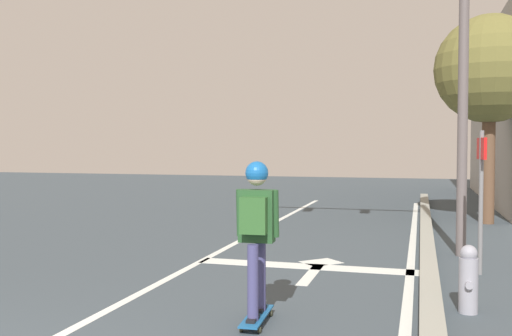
{
  "coord_description": "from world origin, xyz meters",
  "views": [
    {
      "loc": [
        3.38,
        -2.59,
        1.8
      ],
      "look_at": [
        1.2,
        5.0,
        1.49
      ],
      "focal_mm": 40.45,
      "sensor_mm": 36.0,
      "label": 1
    }
  ],
  "objects_px": {
    "skateboard": "(257,317)",
    "skater": "(256,220)",
    "traffic_signal_mast": "(388,4)",
    "street_sign_post": "(481,180)",
    "fire_hydrant": "(468,279)",
    "roadside_tree": "(490,70)"
  },
  "relations": [
    {
      "from": "skateboard",
      "to": "skater",
      "type": "distance_m",
      "value": 0.99
    },
    {
      "from": "street_sign_post",
      "to": "roadside_tree",
      "type": "height_order",
      "value": "roadside_tree"
    },
    {
      "from": "skateboard",
      "to": "skater",
      "type": "height_order",
      "value": "skater"
    },
    {
      "from": "skateboard",
      "to": "traffic_signal_mast",
      "type": "bearing_deg",
      "value": 76.65
    },
    {
      "from": "fire_hydrant",
      "to": "traffic_signal_mast",
      "type": "bearing_deg",
      "value": 107.31
    },
    {
      "from": "skater",
      "to": "skateboard",
      "type": "bearing_deg",
      "value": 93.23
    },
    {
      "from": "traffic_signal_mast",
      "to": "street_sign_post",
      "type": "relative_size",
      "value": 2.96
    },
    {
      "from": "skater",
      "to": "street_sign_post",
      "type": "relative_size",
      "value": 0.77
    },
    {
      "from": "skater",
      "to": "traffic_signal_mast",
      "type": "bearing_deg",
      "value": 76.72
    },
    {
      "from": "skateboard",
      "to": "roadside_tree",
      "type": "xyz_separation_m",
      "value": [
        3.07,
        8.64,
        3.44
      ]
    },
    {
      "from": "skater",
      "to": "street_sign_post",
      "type": "bearing_deg",
      "value": 51.61
    },
    {
      "from": "traffic_signal_mast",
      "to": "street_sign_post",
      "type": "height_order",
      "value": "traffic_signal_mast"
    },
    {
      "from": "skateboard",
      "to": "fire_hydrant",
      "type": "relative_size",
      "value": 1.13
    },
    {
      "from": "skateboard",
      "to": "roadside_tree",
      "type": "height_order",
      "value": "roadside_tree"
    },
    {
      "from": "roadside_tree",
      "to": "street_sign_post",
      "type": "bearing_deg",
      "value": -96.88
    },
    {
      "from": "traffic_signal_mast",
      "to": "skateboard",
      "type": "bearing_deg",
      "value": -103.35
    },
    {
      "from": "skateboard",
      "to": "street_sign_post",
      "type": "relative_size",
      "value": 0.41
    },
    {
      "from": "skater",
      "to": "street_sign_post",
      "type": "xyz_separation_m",
      "value": [
        2.38,
        3.01,
        0.27
      ]
    },
    {
      "from": "skater",
      "to": "fire_hydrant",
      "type": "bearing_deg",
      "value": 25.78
    },
    {
      "from": "skateboard",
      "to": "street_sign_post",
      "type": "height_order",
      "value": "street_sign_post"
    },
    {
      "from": "skater",
      "to": "traffic_signal_mast",
      "type": "height_order",
      "value": "traffic_signal_mast"
    },
    {
      "from": "skateboard",
      "to": "skater",
      "type": "bearing_deg",
      "value": -86.77
    }
  ]
}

